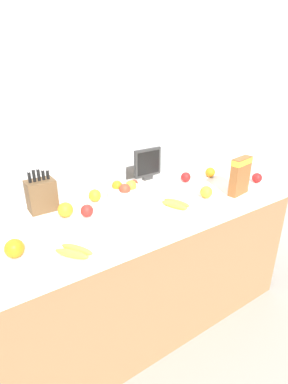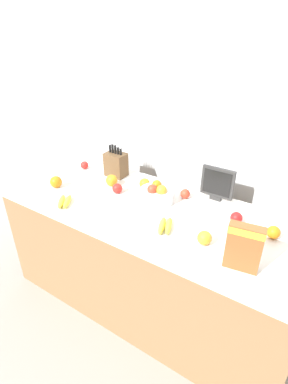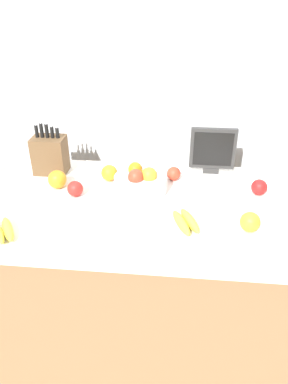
{
  "view_description": "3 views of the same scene",
  "coord_description": "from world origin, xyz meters",
  "px_view_note": "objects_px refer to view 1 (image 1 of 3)",
  "views": [
    {
      "loc": [
        -0.9,
        -1.43,
        1.7
      ],
      "look_at": [
        0.06,
        -0.02,
        0.97
      ],
      "focal_mm": 28.0,
      "sensor_mm": 36.0,
      "label": 1
    },
    {
      "loc": [
        0.91,
        -1.46,
        1.96
      ],
      "look_at": [
        -0.05,
        0.02,
        0.97
      ],
      "focal_mm": 28.0,
      "sensor_mm": 36.0,
      "label": 2
    },
    {
      "loc": [
        0.17,
        -1.42,
        1.77
      ],
      "look_at": [
        0.02,
        0.03,
        0.93
      ],
      "focal_mm": 35.0,
      "sensor_mm": 36.0,
      "label": 3
    }
  ],
  "objects_px": {
    "orange_by_cereal": "(206,192)",
    "orange_front_left": "(95,195)",
    "fruit_bowl": "(126,193)",
    "banana_bunch_left": "(74,251)",
    "apple_near_bananas": "(257,178)",
    "orange_front_right": "(65,210)",
    "small_monitor": "(148,163)",
    "orange_back_center": "(210,172)",
    "apple_leftmost": "(134,184)",
    "orange_mid_left": "(14,248)",
    "banana_bunch_right": "(175,204)",
    "apple_rightmost": "(87,211)",
    "apple_rear": "(186,177)",
    "knife_block": "(42,195)",
    "cereal_box": "(240,174)"
  },
  "relations": [
    {
      "from": "fruit_bowl",
      "to": "orange_mid_left",
      "type": "height_order",
      "value": "fruit_bowl"
    },
    {
      "from": "banana_bunch_left",
      "to": "apple_leftmost",
      "type": "xyz_separation_m",
      "value": [
        0.66,
        0.53,
        0.02
      ]
    },
    {
      "from": "cereal_box",
      "to": "orange_by_cereal",
      "type": "distance_m",
      "value": 0.26
    },
    {
      "from": "apple_rightmost",
      "to": "apple_rear",
      "type": "relative_size",
      "value": 0.99
    },
    {
      "from": "apple_rear",
      "to": "orange_mid_left",
      "type": "xyz_separation_m",
      "value": [
        -1.29,
        -0.28,
        0.01
      ]
    },
    {
      "from": "banana_bunch_left",
      "to": "orange_front_right",
      "type": "height_order",
      "value": "orange_front_right"
    },
    {
      "from": "banana_bunch_right",
      "to": "apple_rightmost",
      "type": "xyz_separation_m",
      "value": [
        -0.51,
        0.19,
        0.02
      ]
    },
    {
      "from": "cereal_box",
      "to": "banana_bunch_left",
      "type": "xyz_separation_m",
      "value": [
        -1.21,
        -0.05,
        -0.12
      ]
    },
    {
      "from": "apple_leftmost",
      "to": "apple_near_bananas",
      "type": "xyz_separation_m",
      "value": [
        0.83,
        -0.42,
        0.0
      ]
    },
    {
      "from": "orange_mid_left",
      "to": "orange_back_center",
      "type": "bearing_deg",
      "value": 9.35
    },
    {
      "from": "orange_back_center",
      "to": "orange_front_left",
      "type": "height_order",
      "value": "orange_front_left"
    },
    {
      "from": "fruit_bowl",
      "to": "orange_front_left",
      "type": "xyz_separation_m",
      "value": [
        -0.17,
        0.11,
        -0.01
      ]
    },
    {
      "from": "small_monitor",
      "to": "apple_leftmost",
      "type": "distance_m",
      "value": 0.23
    },
    {
      "from": "orange_front_right",
      "to": "orange_by_cereal",
      "type": "bearing_deg",
      "value": -17.02
    },
    {
      "from": "banana_bunch_right",
      "to": "apple_leftmost",
      "type": "height_order",
      "value": "apple_leftmost"
    },
    {
      "from": "banana_bunch_left",
      "to": "apple_near_bananas",
      "type": "relative_size",
      "value": 2.53
    },
    {
      "from": "banana_bunch_left",
      "to": "apple_leftmost",
      "type": "relative_size",
      "value": 2.69
    },
    {
      "from": "banana_bunch_right",
      "to": "apple_rear",
      "type": "relative_size",
      "value": 2.66
    },
    {
      "from": "fruit_bowl",
      "to": "apple_rightmost",
      "type": "xyz_separation_m",
      "value": [
        -0.3,
        -0.06,
        -0.01
      ]
    },
    {
      "from": "fruit_bowl",
      "to": "apple_rear",
      "type": "relative_size",
      "value": 3.29
    },
    {
      "from": "apple_rear",
      "to": "cereal_box",
      "type": "bearing_deg",
      "value": -69.04
    },
    {
      "from": "knife_block",
      "to": "apple_near_bananas",
      "type": "height_order",
      "value": "knife_block"
    },
    {
      "from": "fruit_bowl",
      "to": "orange_by_cereal",
      "type": "distance_m",
      "value": 0.54
    },
    {
      "from": "small_monitor",
      "to": "banana_bunch_left",
      "type": "bearing_deg",
      "value": -143.79
    },
    {
      "from": "orange_by_cereal",
      "to": "orange_front_left",
      "type": "distance_m",
      "value": 0.73
    },
    {
      "from": "small_monitor",
      "to": "orange_back_center",
      "type": "relative_size",
      "value": 3.15
    },
    {
      "from": "banana_bunch_right",
      "to": "orange_mid_left",
      "type": "relative_size",
      "value": 2.22
    },
    {
      "from": "orange_mid_left",
      "to": "orange_front_right",
      "type": "height_order",
      "value": "same"
    },
    {
      "from": "knife_block",
      "to": "apple_near_bananas",
      "type": "xyz_separation_m",
      "value": [
        1.47,
        -0.44,
        -0.06
      ]
    },
    {
      "from": "apple_rightmost",
      "to": "orange_back_center",
      "type": "bearing_deg",
      "value": 3.62
    },
    {
      "from": "apple_leftmost",
      "to": "orange_mid_left",
      "type": "bearing_deg",
      "value": -156.66
    },
    {
      "from": "orange_front_right",
      "to": "apple_near_bananas",
      "type": "bearing_deg",
      "value": -11.47
    },
    {
      "from": "fruit_bowl",
      "to": "orange_mid_left",
      "type": "bearing_deg",
      "value": -161.83
    },
    {
      "from": "orange_back_center",
      "to": "apple_leftmost",
      "type": "bearing_deg",
      "value": 167.94
    },
    {
      "from": "orange_by_cereal",
      "to": "orange_mid_left",
      "type": "bearing_deg",
      "value": 179.17
    },
    {
      "from": "orange_by_cereal",
      "to": "banana_bunch_right",
      "type": "bearing_deg",
      "value": 177.98
    },
    {
      "from": "banana_bunch_right",
      "to": "orange_back_center",
      "type": "xyz_separation_m",
      "value": [
        0.57,
        0.26,
        0.02
      ]
    },
    {
      "from": "knife_block",
      "to": "cereal_box",
      "type": "height_order",
      "value": "knife_block"
    },
    {
      "from": "apple_near_bananas",
      "to": "fruit_bowl",
      "type": "bearing_deg",
      "value": 164.36
    },
    {
      "from": "cereal_box",
      "to": "apple_rightmost",
      "type": "xyz_separation_m",
      "value": [
        -0.99,
        0.28,
        -0.1
      ]
    },
    {
      "from": "small_monitor",
      "to": "cereal_box",
      "type": "bearing_deg",
      "value": -58.37
    },
    {
      "from": "knife_block",
      "to": "orange_mid_left",
      "type": "height_order",
      "value": "knife_block"
    },
    {
      "from": "apple_rightmost",
      "to": "orange_mid_left",
      "type": "height_order",
      "value": "orange_mid_left"
    },
    {
      "from": "small_monitor",
      "to": "banana_bunch_left",
      "type": "relative_size",
      "value": 1.3
    },
    {
      "from": "apple_leftmost",
      "to": "orange_front_left",
      "type": "height_order",
      "value": "orange_front_left"
    },
    {
      "from": "apple_rear",
      "to": "orange_front_right",
      "type": "xyz_separation_m",
      "value": [
        -0.96,
        -0.03,
        0.01
      ]
    },
    {
      "from": "banana_bunch_right",
      "to": "apple_rear",
      "type": "height_order",
      "value": "apple_rear"
    },
    {
      "from": "apple_rear",
      "to": "orange_back_center",
      "type": "xyz_separation_m",
      "value": [
        0.23,
        -0.03,
        0.0
      ]
    },
    {
      "from": "small_monitor",
      "to": "cereal_box",
      "type": "relative_size",
      "value": 0.95
    },
    {
      "from": "banana_bunch_left",
      "to": "banana_bunch_right",
      "type": "xyz_separation_m",
      "value": [
        0.72,
        0.13,
        -0.0
      ]
    }
  ]
}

